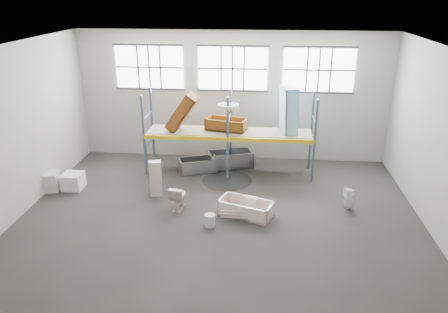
# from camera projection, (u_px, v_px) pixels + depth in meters

# --- Properties ---
(floor) EXTENTS (12.00, 10.00, 0.10)m
(floor) POSITION_uv_depth(u_px,v_px,m) (219.00, 220.00, 12.72)
(floor) COLOR #403C37
(floor) RESTS_ON ground
(ceiling) EXTENTS (12.00, 10.00, 0.10)m
(ceiling) POSITION_uv_depth(u_px,v_px,m) (218.00, 46.00, 10.82)
(ceiling) COLOR silver
(ceiling) RESTS_ON ground
(wall_back) EXTENTS (12.00, 0.10, 5.00)m
(wall_back) POSITION_uv_depth(u_px,v_px,m) (233.00, 96.00, 16.44)
(wall_back) COLOR #9F9C92
(wall_back) RESTS_ON ground
(wall_front) EXTENTS (12.00, 0.10, 5.00)m
(wall_front) POSITION_uv_depth(u_px,v_px,m) (187.00, 240.00, 7.10)
(wall_front) COLOR #B5B3A7
(wall_front) RESTS_ON ground
(wall_left) EXTENTS (0.10, 10.00, 5.00)m
(wall_left) POSITION_uv_depth(u_px,v_px,m) (12.00, 133.00, 12.30)
(wall_left) COLOR #AAA89E
(wall_left) RESTS_ON ground
(wall_right) EXTENTS (0.10, 10.00, 5.00)m
(wall_right) POSITION_uv_depth(u_px,v_px,m) (445.00, 147.00, 11.24)
(wall_right) COLOR #BBB9AF
(wall_right) RESTS_ON ground
(window_left) EXTENTS (2.60, 0.04, 1.60)m
(window_left) POSITION_uv_depth(u_px,v_px,m) (149.00, 67.00, 16.21)
(window_left) COLOR white
(window_left) RESTS_ON wall_back
(window_mid) EXTENTS (2.60, 0.04, 1.60)m
(window_mid) POSITION_uv_depth(u_px,v_px,m) (233.00, 69.00, 15.93)
(window_mid) COLOR white
(window_mid) RESTS_ON wall_back
(window_right) EXTENTS (2.60, 0.04, 1.60)m
(window_right) POSITION_uv_depth(u_px,v_px,m) (319.00, 70.00, 15.65)
(window_right) COLOR white
(window_right) RESTS_ON wall_back
(rack_upright_la) EXTENTS (0.08, 0.08, 3.00)m
(rack_upright_la) POSITION_uv_depth(u_px,v_px,m) (144.00, 136.00, 15.09)
(rack_upright_la) COLOR slate
(rack_upright_la) RESTS_ON floor
(rack_upright_lb) EXTENTS (0.08, 0.08, 3.00)m
(rack_upright_lb) POSITION_uv_depth(u_px,v_px,m) (152.00, 126.00, 16.20)
(rack_upright_lb) COLOR slate
(rack_upright_lb) RESTS_ON floor
(rack_upright_ma) EXTENTS (0.08, 0.08, 3.00)m
(rack_upright_ma) POSITION_uv_depth(u_px,v_px,m) (228.00, 139.00, 14.82)
(rack_upright_ma) COLOR slate
(rack_upright_ma) RESTS_ON floor
(rack_upright_mb) EXTENTS (0.08, 0.08, 3.00)m
(rack_upright_mb) POSITION_uv_depth(u_px,v_px,m) (230.00, 129.00, 15.93)
(rack_upright_mb) COLOR slate
(rack_upright_mb) RESTS_ON floor
(rack_upright_ra) EXTENTS (0.08, 0.08, 3.00)m
(rack_upright_ra) POSITION_uv_depth(u_px,v_px,m) (315.00, 142.00, 14.56)
(rack_upright_ra) COLOR slate
(rack_upright_ra) RESTS_ON floor
(rack_upright_rb) EXTENTS (0.08, 0.08, 3.00)m
(rack_upright_rb) POSITION_uv_depth(u_px,v_px,m) (311.00, 131.00, 15.67)
(rack_upright_rb) COLOR slate
(rack_upright_rb) RESTS_ON floor
(rack_beam_front) EXTENTS (6.00, 0.10, 0.14)m
(rack_beam_front) POSITION_uv_depth(u_px,v_px,m) (228.00, 139.00, 14.82)
(rack_beam_front) COLOR yellow
(rack_beam_front) RESTS_ON floor
(rack_beam_back) EXTENTS (6.00, 0.10, 0.14)m
(rack_beam_back) POSITION_uv_depth(u_px,v_px,m) (230.00, 129.00, 15.93)
(rack_beam_back) COLOR yellow
(rack_beam_back) RESTS_ON floor
(shelf_deck) EXTENTS (5.90, 1.10, 0.03)m
(shelf_deck) POSITION_uv_depth(u_px,v_px,m) (229.00, 132.00, 15.35)
(shelf_deck) COLOR gray
(shelf_deck) RESTS_ON floor
(wet_patch) EXTENTS (1.80, 1.80, 0.00)m
(wet_patch) POSITION_uv_depth(u_px,v_px,m) (227.00, 180.00, 15.20)
(wet_patch) COLOR black
(wet_patch) RESTS_ON floor
(bathtub_beige) EXTENTS (1.77, 1.25, 0.47)m
(bathtub_beige) POSITION_uv_depth(u_px,v_px,m) (246.00, 208.00, 12.80)
(bathtub_beige) COLOR beige
(bathtub_beige) RESTS_ON floor
(cistern_spare) EXTENTS (0.43, 0.30, 0.37)m
(cistern_spare) POSITION_uv_depth(u_px,v_px,m) (251.00, 202.00, 13.04)
(cistern_spare) COLOR silver
(cistern_spare) RESTS_ON bathtub_beige
(sink_in_tub) EXTENTS (0.56, 0.56, 0.15)m
(sink_in_tub) POSITION_uv_depth(u_px,v_px,m) (237.00, 204.00, 13.21)
(sink_in_tub) COLOR beige
(sink_in_tub) RESTS_ON bathtub_beige
(toilet_beige) EXTENTS (0.54, 0.81, 0.77)m
(toilet_beige) POSITION_uv_depth(u_px,v_px,m) (178.00, 197.00, 13.17)
(toilet_beige) COLOR beige
(toilet_beige) RESTS_ON floor
(cistern_tall) EXTENTS (0.44, 0.34, 1.21)m
(cistern_tall) POSITION_uv_depth(u_px,v_px,m) (156.00, 178.00, 13.90)
(cistern_tall) COLOR beige
(cistern_tall) RESTS_ON floor
(toilet_white) EXTENTS (0.41, 0.40, 0.70)m
(toilet_white) POSITION_uv_depth(u_px,v_px,m) (349.00, 199.00, 13.13)
(toilet_white) COLOR white
(toilet_white) RESTS_ON floor
(steel_tub_left) EXTENTS (1.56, 1.14, 0.52)m
(steel_tub_left) POSITION_uv_depth(u_px,v_px,m) (198.00, 165.00, 15.85)
(steel_tub_left) COLOR #AAAEB2
(steel_tub_left) RESTS_ON floor
(steel_tub_right) EXTENTS (1.83, 1.23, 0.61)m
(steel_tub_right) POSITION_uv_depth(u_px,v_px,m) (230.00, 159.00, 16.27)
(steel_tub_right) COLOR #A3A6AB
(steel_tub_right) RESTS_ON floor
(rust_tub_flat) EXTENTS (1.58, 1.01, 0.41)m
(rust_tub_flat) POSITION_uv_depth(u_px,v_px,m) (226.00, 124.00, 15.40)
(rust_tub_flat) COLOR brown
(rust_tub_flat) RESTS_ON shelf_deck
(rust_tub_tilted) EXTENTS (1.26, 0.82, 1.45)m
(rust_tub_tilted) POSITION_uv_depth(u_px,v_px,m) (182.00, 112.00, 15.11)
(rust_tub_tilted) COLOR #975117
(rust_tub_tilted) RESTS_ON shelf_deck
(sink_on_shelf) EXTENTS (0.76, 0.61, 0.64)m
(sink_on_shelf) POSITION_uv_depth(u_px,v_px,m) (228.00, 121.00, 14.82)
(sink_on_shelf) COLOR white
(sink_on_shelf) RESTS_ON rust_tub_flat
(blue_tub_upright) EXTENTS (0.71, 0.90, 1.70)m
(blue_tub_upright) POSITION_uv_depth(u_px,v_px,m) (289.00, 111.00, 14.90)
(blue_tub_upright) COLOR #9ED8F8
(blue_tub_upright) RESTS_ON shelf_deck
(bucket) EXTENTS (0.34, 0.34, 0.37)m
(bucket) POSITION_uv_depth(u_px,v_px,m) (210.00, 220.00, 12.23)
(bucket) COLOR beige
(bucket) RESTS_ON floor
(carton_near) EXTENTS (0.89, 0.82, 0.64)m
(carton_near) POSITION_uv_depth(u_px,v_px,m) (47.00, 181.00, 14.38)
(carton_near) COLOR beige
(carton_near) RESTS_ON floor
(carton_far) EXTENTS (0.66, 0.66, 0.55)m
(carton_far) POSITION_uv_depth(u_px,v_px,m) (73.00, 181.00, 14.50)
(carton_far) COLOR white
(carton_far) RESTS_ON floor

